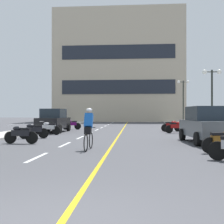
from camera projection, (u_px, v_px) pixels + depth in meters
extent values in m
plane|color=#47474C|center=(119.00, 131.00, 24.63)|extent=(140.00, 140.00, 0.00)
cube|color=#B7B2A8|center=(46.00, 128.00, 28.15)|extent=(2.40, 72.00, 0.12)
cube|color=#B7B2A8|center=(198.00, 128.00, 27.09)|extent=(2.40, 72.00, 0.12)
cube|color=silver|center=(37.00, 157.00, 9.82)|extent=(0.14, 2.20, 0.01)
cube|color=silver|center=(65.00, 145.00, 13.80)|extent=(0.14, 2.20, 0.01)
cube|color=silver|center=(80.00, 137.00, 17.79)|extent=(0.14, 2.20, 0.01)
cube|color=silver|center=(90.00, 133.00, 21.78)|extent=(0.14, 2.20, 0.01)
cube|color=silver|center=(97.00, 130.00, 25.77)|extent=(0.14, 2.20, 0.01)
cube|color=silver|center=(102.00, 128.00, 29.76)|extent=(0.14, 2.20, 0.01)
cube|color=silver|center=(105.00, 126.00, 33.75)|extent=(0.14, 2.20, 0.01)
cube|color=silver|center=(108.00, 125.00, 37.74)|extent=(0.14, 2.20, 0.01)
cube|color=silver|center=(111.00, 123.00, 41.73)|extent=(0.14, 2.20, 0.01)
cube|color=silver|center=(113.00, 123.00, 45.72)|extent=(0.14, 2.20, 0.01)
cube|color=silver|center=(114.00, 122.00, 49.71)|extent=(0.14, 2.20, 0.01)
cube|color=gold|center=(123.00, 129.00, 27.60)|extent=(0.12, 66.00, 0.01)
cube|color=#BCAD93|center=(119.00, 68.00, 53.35)|extent=(22.45, 9.33, 19.45)
cube|color=#1E232D|center=(118.00, 87.00, 48.63)|extent=(18.86, 0.10, 2.33)
cube|color=#1E232D|center=(118.00, 52.00, 48.65)|extent=(18.86, 0.10, 2.33)
cylinder|color=black|center=(212.00, 100.00, 22.42)|extent=(0.14, 0.14, 4.68)
cylinder|color=black|center=(212.00, 72.00, 22.43)|extent=(1.10, 0.08, 0.08)
sphere|color=white|center=(205.00, 72.00, 22.47)|extent=(0.36, 0.36, 0.36)
sphere|color=white|center=(219.00, 72.00, 22.39)|extent=(0.36, 0.36, 0.36)
cylinder|color=black|center=(183.00, 103.00, 35.26)|extent=(0.14, 0.14, 5.27)
cylinder|color=black|center=(183.00, 82.00, 35.26)|extent=(1.10, 0.08, 0.08)
sphere|color=white|center=(179.00, 82.00, 35.30)|extent=(0.36, 0.36, 0.36)
sphere|color=white|center=(188.00, 82.00, 35.22)|extent=(0.36, 0.36, 0.36)
cylinder|color=black|center=(182.00, 134.00, 15.96)|extent=(0.27, 0.66, 0.64)
cylinder|color=black|center=(213.00, 134.00, 15.97)|extent=(0.27, 0.66, 0.64)
cylinder|color=black|center=(197.00, 139.00, 13.16)|extent=(0.27, 0.66, 0.64)
cube|color=#4C5156|center=(206.00, 128.00, 14.57)|extent=(2.02, 4.32, 0.80)
cube|color=#1E2833|center=(206.00, 113.00, 14.57)|extent=(1.73, 2.31, 0.70)
cylinder|color=black|center=(48.00, 127.00, 24.34)|extent=(0.23, 0.64, 0.64)
cylinder|color=black|center=(69.00, 127.00, 24.19)|extent=(0.23, 0.64, 0.64)
cylinder|color=black|center=(37.00, 129.00, 21.55)|extent=(0.23, 0.64, 0.64)
cylinder|color=black|center=(60.00, 129.00, 21.40)|extent=(0.23, 0.64, 0.64)
cube|color=black|center=(54.00, 123.00, 22.87)|extent=(1.76, 4.22, 0.80)
cube|color=#1E2833|center=(54.00, 113.00, 22.87)|extent=(1.59, 2.22, 0.70)
cylinder|color=black|center=(218.00, 151.00, 9.19)|extent=(0.60, 0.28, 0.60)
cylinder|color=black|center=(209.00, 145.00, 10.75)|extent=(0.61, 0.21, 0.60)
cube|color=brown|center=(224.00, 139.00, 10.82)|extent=(0.94, 0.45, 0.28)
cube|color=black|center=(217.00, 134.00, 10.79)|extent=(0.48, 0.32, 0.10)
cylinder|color=black|center=(10.00, 137.00, 14.26)|extent=(0.61, 0.14, 0.60)
cylinder|color=black|center=(32.00, 138.00, 14.12)|extent=(0.61, 0.14, 0.60)
cube|color=black|center=(21.00, 133.00, 14.19)|extent=(0.92, 0.34, 0.28)
ellipsoid|color=black|center=(17.00, 128.00, 14.22)|extent=(0.45, 0.27, 0.22)
cube|color=black|center=(26.00, 129.00, 14.16)|extent=(0.45, 0.27, 0.10)
cylinder|color=silver|center=(10.00, 125.00, 14.27)|extent=(0.07, 0.60, 0.03)
cylinder|color=black|center=(24.00, 134.00, 16.95)|extent=(0.60, 0.28, 0.60)
cylinder|color=black|center=(44.00, 133.00, 17.21)|extent=(0.60, 0.28, 0.60)
cube|color=black|center=(34.00, 130.00, 17.08)|extent=(0.94, 0.54, 0.28)
ellipsoid|color=black|center=(30.00, 126.00, 17.03)|extent=(0.49, 0.36, 0.22)
cube|color=black|center=(38.00, 126.00, 17.14)|extent=(0.49, 0.36, 0.10)
cylinder|color=silver|center=(24.00, 123.00, 16.95)|extent=(0.21, 0.58, 0.03)
cylinder|color=black|center=(42.00, 130.00, 20.26)|extent=(0.61, 0.20, 0.60)
cylinder|color=black|center=(56.00, 130.00, 20.00)|extent=(0.61, 0.20, 0.60)
cube|color=#B2B2B7|center=(49.00, 127.00, 20.13)|extent=(0.93, 0.43, 0.28)
ellipsoid|color=#B2B2B7|center=(46.00, 124.00, 20.18)|extent=(0.47, 0.31, 0.22)
cube|color=black|center=(52.00, 124.00, 20.07)|extent=(0.47, 0.31, 0.10)
cylinder|color=silver|center=(42.00, 122.00, 20.27)|extent=(0.13, 0.60, 0.03)
cylinder|color=black|center=(183.00, 129.00, 21.75)|extent=(0.61, 0.23, 0.60)
cylinder|color=black|center=(169.00, 129.00, 21.57)|extent=(0.61, 0.23, 0.60)
cube|color=maroon|center=(176.00, 126.00, 21.66)|extent=(0.94, 0.48, 0.28)
ellipsoid|color=maroon|center=(179.00, 123.00, 21.69)|extent=(0.48, 0.33, 0.22)
cube|color=black|center=(173.00, 123.00, 21.62)|extent=(0.48, 0.33, 0.10)
cylinder|color=silver|center=(183.00, 121.00, 21.75)|extent=(0.17, 0.59, 0.03)
cylinder|color=black|center=(178.00, 128.00, 23.65)|extent=(0.61, 0.25, 0.60)
cylinder|color=black|center=(165.00, 128.00, 23.45)|extent=(0.61, 0.25, 0.60)
cube|color=maroon|center=(171.00, 125.00, 23.55)|extent=(0.94, 0.50, 0.28)
ellipsoid|color=maroon|center=(174.00, 122.00, 23.59)|extent=(0.49, 0.34, 0.22)
cube|color=black|center=(168.00, 123.00, 23.51)|extent=(0.49, 0.34, 0.10)
cylinder|color=silver|center=(178.00, 120.00, 23.65)|extent=(0.18, 0.59, 0.03)
cylinder|color=black|center=(65.00, 126.00, 26.32)|extent=(0.61, 0.18, 0.60)
cylinder|color=black|center=(78.00, 126.00, 26.40)|extent=(0.61, 0.18, 0.60)
cube|color=#590C59|center=(72.00, 124.00, 26.36)|extent=(0.93, 0.40, 0.28)
ellipsoid|color=#590C59|center=(69.00, 121.00, 26.35)|extent=(0.47, 0.30, 0.22)
cube|color=black|center=(74.00, 122.00, 26.38)|extent=(0.47, 0.30, 0.10)
cylinder|color=silver|center=(65.00, 120.00, 26.33)|extent=(0.11, 0.60, 0.03)
torus|color=black|center=(91.00, 140.00, 12.31)|extent=(0.07, 0.72, 0.72)
torus|color=black|center=(86.00, 143.00, 11.26)|extent=(0.07, 0.72, 0.72)
cylinder|color=black|center=(88.00, 134.00, 11.76)|extent=(0.08, 0.95, 0.04)
cube|color=black|center=(88.00, 129.00, 11.61)|extent=(0.11, 0.20, 0.06)
cylinder|color=black|center=(90.00, 127.00, 12.21)|extent=(0.42, 0.05, 0.03)
cube|color=black|center=(88.00, 131.00, 11.66)|extent=(0.25, 0.37, 0.28)
cube|color=blue|center=(89.00, 120.00, 11.81)|extent=(0.34, 0.47, 0.61)
sphere|color=tan|center=(89.00, 112.00, 11.94)|extent=(0.20, 0.20, 0.20)
ellipsoid|color=white|center=(89.00, 110.00, 11.94)|extent=(0.24, 0.26, 0.16)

